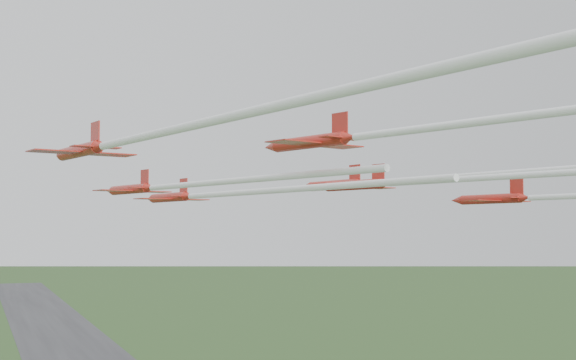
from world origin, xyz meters
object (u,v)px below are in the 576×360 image
object	(u,v)px
jet_row3_left	(161,133)
jet_row4_left	(424,128)
jet_row2_left	(175,186)
jet_row2_right	(423,179)
jet_lead	(219,194)
jet_row3_mid	(461,179)

from	to	relation	value
jet_row3_left	jet_row4_left	size ratio (longest dim) A/B	1.28
jet_row2_left	jet_row2_right	distance (m)	27.62
jet_lead	jet_row4_left	world-z (taller)	jet_row4_left
jet_row2_left	jet_row3_left	world-z (taller)	jet_row3_left
jet_row2_right	jet_row3_mid	size ratio (longest dim) A/B	1.15
jet_row3_mid	jet_row3_left	bearing A→B (deg)	-179.99
jet_row3_mid	jet_row2_left	bearing A→B (deg)	129.81
jet_row2_left	jet_row2_right	size ratio (longest dim) A/B	0.69
jet_row3_left	jet_row4_left	distance (m)	17.24
jet_lead	jet_row3_mid	distance (m)	32.81
jet_row2_right	jet_row4_left	bearing A→B (deg)	-135.29
jet_row4_left	jet_row3_mid	bearing A→B (deg)	31.52
jet_lead	jet_row3_left	world-z (taller)	jet_row3_left
jet_lead	jet_row2_right	xyz separation A→B (m)	(18.60, -15.26, 1.32)
jet_lead	jet_row3_left	bearing A→B (deg)	-125.43
jet_row3_left	jet_row2_right	bearing A→B (deg)	21.99
jet_row4_left	jet_lead	bearing A→B (deg)	71.33
jet_lead	jet_row3_mid	bearing A→B (deg)	-78.70
jet_row2_left	jet_row4_left	distance (m)	32.51
jet_row2_left	jet_row2_right	bearing A→B (deg)	-16.54
jet_row3_left	jet_row3_mid	xyz separation A→B (m)	(29.48, 9.42, -1.84)
jet_row3_left	jet_row3_mid	world-z (taller)	jet_row3_left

